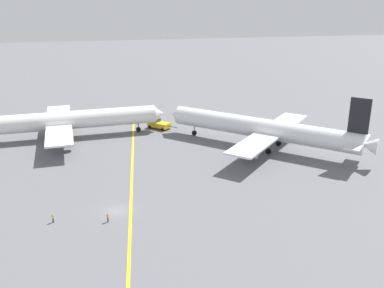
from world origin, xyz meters
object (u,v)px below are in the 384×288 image
(ground_crew_ramp_agent_by_cones, at_px, (53,218))
(ground_crew_wing_walker_right, at_px, (108,218))
(airliner_at_gate_left, at_px, (66,121))
(pushback_tug, at_px, (159,124))
(airliner_being_pushed, at_px, (264,129))

(ground_crew_ramp_agent_by_cones, distance_m, ground_crew_wing_walker_right, 9.19)
(airliner_at_gate_left, xyz_separation_m, ground_crew_ramp_agent_by_cones, (0.17, -46.63, -3.85))
(airliner_at_gate_left, bearing_deg, ground_crew_wing_walker_right, -79.26)
(airliner_at_gate_left, distance_m, ground_crew_ramp_agent_by_cones, 46.79)
(ground_crew_wing_walker_right, bearing_deg, ground_crew_ramp_agent_by_cones, 168.67)
(pushback_tug, relative_size, ground_crew_wing_walker_right, 5.03)
(airliner_being_pushed, bearing_deg, ground_crew_wing_walker_right, -142.67)
(airliner_at_gate_left, distance_m, airliner_being_pushed, 51.72)
(pushback_tug, xyz_separation_m, ground_crew_ramp_agent_by_cones, (-24.94, -50.05, -0.45))
(airliner_being_pushed, bearing_deg, pushback_tug, 136.32)
(airliner_at_gate_left, height_order, ground_crew_ramp_agent_by_cones, airliner_at_gate_left)
(airliner_at_gate_left, relative_size, airliner_being_pushed, 1.21)
(pushback_tug, height_order, ground_crew_ramp_agent_by_cones, pushback_tug)
(airliner_being_pushed, xyz_separation_m, ground_crew_wing_walker_right, (-39.05, -29.78, -4.11))
(airliner_being_pushed, distance_m, pushback_tug, 32.17)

